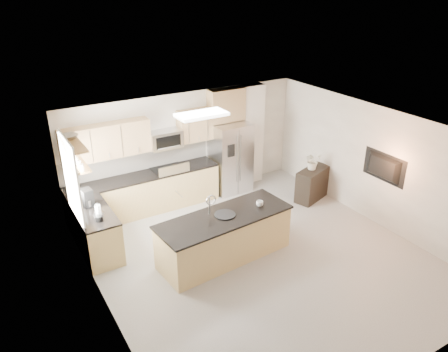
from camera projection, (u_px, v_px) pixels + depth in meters
floor at (261, 258)px, 8.57m from camera, size 6.50×6.50×0.00m
ceiling at (266, 132)px, 7.49m from camera, size 6.00×6.50×0.02m
wall_back at (185, 145)px, 10.57m from camera, size 6.00×0.02×2.60m
wall_front at (413, 302)px, 5.49m from camera, size 6.00×0.02×2.60m
wall_left at (102, 246)px, 6.64m from camera, size 0.02×6.50×2.60m
wall_right at (377, 166)px, 9.42m from camera, size 0.02×6.50×2.60m
back_counter at (145, 193)px, 10.09m from camera, size 3.55×0.66×1.44m
left_counter at (96, 231)px, 8.58m from camera, size 0.66×1.50×0.92m
range at (170, 187)px, 10.38m from camera, size 0.76×0.64×1.14m
upper_cabinets at (135, 136)px, 9.62m from camera, size 3.50×0.33×0.75m
microwave at (165, 139)px, 9.99m from camera, size 0.76×0.40×0.40m
refrigerator at (230, 158)px, 10.94m from camera, size 0.92×0.78×1.78m
partition_column at (251, 134)px, 11.30m from camera, size 0.60×0.30×2.60m
window at (71, 180)px, 7.95m from camera, size 0.04×1.15×1.65m
shelf_lower at (75, 162)px, 7.96m from camera, size 0.30×1.20×0.04m
shelf_upper at (72, 143)px, 7.80m from camera, size 0.30×1.20×0.04m
ceiling_fixture at (202, 114)px, 8.57m from camera, size 1.00×0.50×0.06m
island at (225, 236)px, 8.41m from camera, size 2.73×1.17×1.34m
credenza at (313, 184)px, 10.70m from camera, size 1.07×0.71×0.79m
cup at (260, 204)px, 8.55m from camera, size 0.19×0.19×0.11m
platter at (225, 215)px, 8.24m from camera, size 0.49×0.49×0.02m
blender at (98, 214)px, 8.00m from camera, size 0.14×0.14×0.33m
kettle at (98, 210)px, 8.21m from camera, size 0.20×0.20×0.25m
coffee_maker at (87, 198)px, 8.50m from camera, size 0.22×0.26×0.36m
bowl at (69, 136)px, 7.93m from camera, size 0.51×0.51×0.10m
flower_vase at (313, 157)px, 10.41m from camera, size 0.68×0.62×0.65m
television at (381, 168)px, 9.20m from camera, size 0.14×1.08×0.62m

